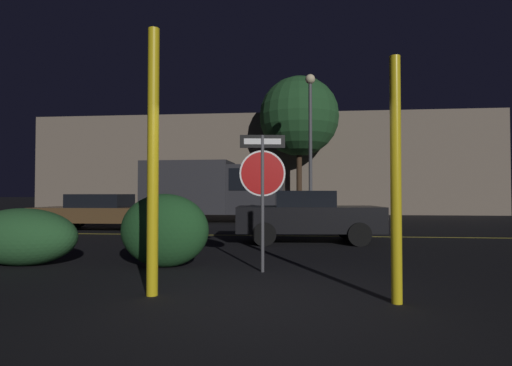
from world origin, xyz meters
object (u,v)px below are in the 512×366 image
at_px(hedge_bush_1, 165,230).
at_px(street_lamp, 310,127).
at_px(hedge_bush_0, 22,237).
at_px(passing_car_1, 104,212).
at_px(tree_0, 299,117).
at_px(delivery_truck, 217,188).
at_px(yellow_pole_left, 153,161).
at_px(passing_car_2, 307,216).
at_px(yellow_pole_right, 396,179).
at_px(stop_sign, 262,175).

distance_m(hedge_bush_1, street_lamp, 12.02).
bearing_deg(hedge_bush_1, hedge_bush_0, -177.79).
height_order(passing_car_1, tree_0, tree_0).
xyz_separation_m(delivery_truck, tree_0, (3.82, 5.42, 4.28)).
distance_m(yellow_pole_left, passing_car_1, 10.29).
bearing_deg(passing_car_1, passing_car_2, 66.67).
height_order(yellow_pole_right, passing_car_1, yellow_pole_right).
relative_size(hedge_bush_0, hedge_bush_1, 1.31).
height_order(passing_car_2, tree_0, tree_0).
xyz_separation_m(yellow_pole_right, delivery_truck, (-4.80, 13.17, 0.08)).
bearing_deg(passing_car_2, stop_sign, -16.26).
distance_m(yellow_pole_right, passing_car_1, 12.15).
xyz_separation_m(yellow_pole_right, hedge_bush_0, (-6.24, 1.95, -0.98)).
relative_size(hedge_bush_1, street_lamp, 0.24).
xyz_separation_m(hedge_bush_0, street_lamp, (5.72, 11.14, 3.81)).
distance_m(yellow_pole_left, delivery_truck, 13.20).
bearing_deg(tree_0, hedge_bush_0, -107.57).
bearing_deg(street_lamp, yellow_pole_left, -101.10).
height_order(hedge_bush_0, passing_car_2, passing_car_2).
distance_m(stop_sign, yellow_pole_left, 2.13).
distance_m(stop_sign, passing_car_2, 4.41).
xyz_separation_m(yellow_pole_right, tree_0, (-0.98, 18.58, 4.36)).
xyz_separation_m(yellow_pole_right, passing_car_1, (-8.16, 8.95, -0.84)).
distance_m(passing_car_1, street_lamp, 9.43).
distance_m(yellow_pole_right, hedge_bush_0, 6.61).
bearing_deg(passing_car_2, hedge_bush_0, -57.44).
bearing_deg(hedge_bush_0, street_lamp, 62.81).
bearing_deg(stop_sign, yellow_pole_right, -52.25).
relative_size(stop_sign, delivery_truck, 0.36).
distance_m(hedge_bush_1, delivery_truck, 11.22).
relative_size(hedge_bush_0, tree_0, 0.26).
xyz_separation_m(hedge_bush_0, passing_car_2, (5.36, 4.03, 0.18)).
relative_size(yellow_pole_left, hedge_bush_0, 1.67).
height_order(street_lamp, tree_0, tree_0).
bearing_deg(passing_car_1, yellow_pole_right, 41.27).
bearing_deg(passing_car_2, street_lamp, 172.73).
bearing_deg(passing_car_2, passing_car_1, -116.62).
distance_m(hedge_bush_0, delivery_truck, 11.36).
height_order(yellow_pole_right, delivery_truck, yellow_pole_right).
bearing_deg(hedge_bush_1, delivery_truck, 96.30).
bearing_deg(yellow_pole_left, passing_car_2, 69.61).
xyz_separation_m(passing_car_2, tree_0, (-0.09, 12.61, 5.15)).
bearing_deg(delivery_truck, stop_sign, 16.51).
relative_size(passing_car_2, street_lamp, 0.60).
bearing_deg(hedge_bush_0, passing_car_2, 36.94).
relative_size(hedge_bush_0, street_lamp, 0.31).
bearing_deg(passing_car_2, delivery_truck, -155.82).
distance_m(delivery_truck, tree_0, 7.89).
bearing_deg(hedge_bush_1, yellow_pole_right, -29.86).
relative_size(yellow_pole_left, passing_car_2, 0.87).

